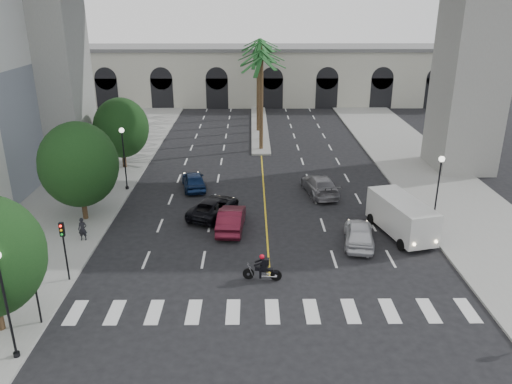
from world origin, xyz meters
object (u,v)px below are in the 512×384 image
lamp_post_right (438,187)px  car_d (320,185)px  lamp_post_left_far (124,154)px  car_c (214,207)px  traffic_signal_near (34,280)px  pedestrian_a (83,229)px  car_e (194,180)px  car_a (359,233)px  motorcycle_rider (263,268)px  lamp_post_left_near (5,296)px  car_b (231,219)px  pedestrian_b (7,224)px  traffic_signal_far (64,242)px  cargo_van (402,216)px

lamp_post_right → car_d: 10.15m
lamp_post_left_far → car_d: (15.94, -0.93, -2.45)m
lamp_post_left_far → car_c: (7.59, -5.30, -2.51)m
lamp_post_right → car_d: lamp_post_right is taller
traffic_signal_near → car_d: (15.84, 17.57, -1.74)m
pedestrian_a → car_c: bearing=24.6°
lamp_post_left_far → lamp_post_right: same height
lamp_post_left_far → car_e: lamp_post_left_far is taller
car_a → car_e: bearing=-32.2°
motorcycle_rider → car_e: motorcycle_rider is taller
car_a → pedestrian_a: pedestrian_a is taller
traffic_signal_near → car_a: (17.21, 8.50, -1.74)m
car_c → car_e: 6.07m
lamp_post_left_near → pedestrian_a: bearing=93.2°
pedestrian_a → car_d: bearing=24.9°
car_b → pedestrian_a: pedestrian_a is taller
traffic_signal_near → pedestrian_b: traffic_signal_near is taller
car_b → traffic_signal_far: bearing=41.6°
lamp_post_right → motorcycle_rider: (-11.78, -6.39, -2.50)m
lamp_post_right → car_c: size_ratio=1.05×
car_e → cargo_van: cargo_van is taller
car_a → cargo_van: bearing=-147.2°
pedestrian_a → pedestrian_b: size_ratio=0.91×
car_d → car_c: bearing=19.4°
car_b → car_d: size_ratio=0.89×
lamp_post_left_near → lamp_post_right: size_ratio=1.00×
pedestrian_b → car_b: bearing=1.8°
car_d → cargo_van: bearing=111.6°
pedestrian_a → car_a: bearing=-4.0°
pedestrian_b → cargo_van: bearing=-2.2°
car_a → car_e: 15.72m
car_a → car_c: bearing=-16.5°
traffic_signal_near → cargo_van: traffic_signal_near is taller
lamp_post_left_near → lamp_post_right: same height
cargo_van → pedestrian_a: cargo_van is taller
car_b → lamp_post_left_far: bearing=-36.6°
car_a → car_c: (-9.72, 4.70, -0.07)m
traffic_signal_far → car_b: size_ratio=0.77×
traffic_signal_near → traffic_signal_far: bearing=90.0°
lamp_post_left_near → car_c: 17.61m
pedestrian_b → motorcycle_rider: bearing=-20.9°
cargo_van → car_c: bearing=151.2°
traffic_signal_far → car_e: (5.43, 14.91, -1.76)m
car_a → pedestrian_a: bearing=7.7°
traffic_signal_near → pedestrian_a: bearing=94.7°
car_b → traffic_signal_near: bearing=54.6°
lamp_post_left_near → motorcycle_rider: 13.09m
car_c → lamp_post_left_far: bearing=-12.8°
traffic_signal_near → pedestrian_b: (-5.96, 9.71, -1.52)m
lamp_post_left_far → traffic_signal_near: lamp_post_left_far is taller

